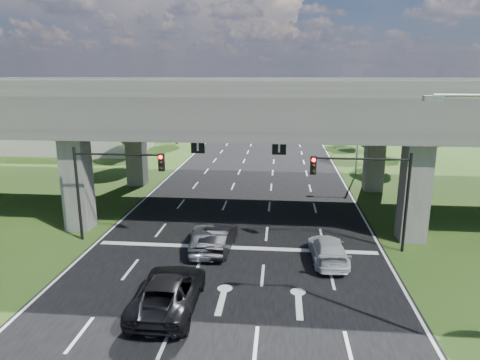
% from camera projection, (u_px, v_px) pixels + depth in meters
% --- Properties ---
extents(ground, '(160.00, 160.00, 0.00)m').
position_uv_depth(ground, '(229.00, 274.00, 22.74)').
color(ground, '#264014').
rests_on(ground, ground).
extents(road, '(18.00, 120.00, 0.03)m').
position_uv_depth(road, '(245.00, 214.00, 32.39)').
color(road, black).
rests_on(road, ground).
extents(overpass, '(80.00, 15.00, 10.00)m').
position_uv_depth(overpass, '(247.00, 107.00, 32.40)').
color(overpass, '#3E3B38').
rests_on(overpass, ground).
extents(warehouse, '(20.00, 10.00, 4.00)m').
position_uv_depth(warehouse, '(71.00, 136.00, 58.46)').
color(warehouse, '#9E9E99').
rests_on(warehouse, ground).
extents(signal_right, '(5.76, 0.54, 6.00)m').
position_uv_depth(signal_right, '(370.00, 183.00, 24.80)').
color(signal_right, black).
rests_on(signal_right, ground).
extents(signal_left, '(5.76, 0.54, 6.00)m').
position_uv_depth(signal_left, '(110.00, 177.00, 26.26)').
color(signal_left, black).
rests_on(signal_left, ground).
extents(streetlight_far, '(3.38, 0.25, 10.00)m').
position_uv_depth(streetlight_far, '(355.00, 119.00, 43.55)').
color(streetlight_far, gray).
rests_on(streetlight_far, ground).
extents(streetlight_beyond, '(3.38, 0.25, 10.00)m').
position_uv_depth(streetlight_beyond, '(336.00, 107.00, 59.00)').
color(streetlight_beyond, gray).
rests_on(streetlight_beyond, ground).
extents(tree_left_near, '(4.50, 4.50, 7.80)m').
position_uv_depth(tree_left_near, '(133.00, 124.00, 47.97)').
color(tree_left_near, black).
rests_on(tree_left_near, ground).
extents(tree_left_mid, '(3.91, 3.90, 6.76)m').
position_uv_depth(tree_left_mid, '(132.00, 122.00, 56.13)').
color(tree_left_mid, black).
rests_on(tree_left_mid, ground).
extents(tree_left_far, '(4.80, 4.80, 8.32)m').
position_uv_depth(tree_left_far, '(176.00, 110.00, 63.25)').
color(tree_left_far, black).
rests_on(tree_left_far, ground).
extents(tree_right_near, '(4.20, 4.20, 7.28)m').
position_uv_depth(tree_right_near, '(376.00, 128.00, 47.47)').
color(tree_right_near, black).
rests_on(tree_right_near, ground).
extents(tree_right_mid, '(3.91, 3.90, 6.76)m').
position_uv_depth(tree_right_mid, '(386.00, 123.00, 54.99)').
color(tree_right_mid, black).
rests_on(tree_right_mid, ground).
extents(tree_right_far, '(4.50, 4.50, 7.80)m').
position_uv_depth(tree_right_far, '(346.00, 112.00, 62.93)').
color(tree_right_far, black).
rests_on(tree_right_far, ground).
extents(car_silver, '(2.44, 4.85, 1.59)m').
position_uv_depth(car_silver, '(205.00, 238.00, 25.60)').
color(car_silver, '#B0B3B8').
rests_on(car_silver, road).
extents(car_dark, '(1.91, 4.60, 1.48)m').
position_uv_depth(car_dark, '(218.00, 239.00, 25.54)').
color(car_dark, black).
rests_on(car_dark, road).
extents(car_white, '(2.14, 4.78, 1.36)m').
position_uv_depth(car_white, '(328.00, 250.00, 24.12)').
color(car_white, '#BDBDBD').
rests_on(car_white, road).
extents(car_trailing, '(2.71, 5.80, 1.61)m').
position_uv_depth(car_trailing, '(169.00, 292.00, 19.25)').
color(car_trailing, black).
rests_on(car_trailing, road).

